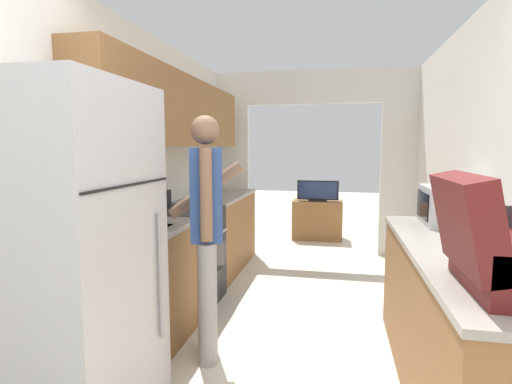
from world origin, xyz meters
TOP-DOWN VIEW (x-y plane):
  - wall_left at (-1.31, 1.96)m, footprint 0.38×6.74m
  - wall_right at (1.39, 1.57)m, footprint 0.06×6.74m
  - wall_far_with_doorway at (0.00, 4.37)m, footprint 3.11×0.06m
  - counter_left at (-1.06, 2.65)m, footprint 0.62×3.13m
  - counter_right at (1.06, 1.19)m, footprint 0.62×2.14m
  - refrigerator at (-0.99, 0.56)m, footprint 0.75×0.82m
  - range_oven at (-1.05, 2.22)m, footprint 0.66×0.75m
  - person at (-0.52, 1.35)m, footprint 0.53×0.45m
  - suitcase at (0.99, 0.53)m, footprint 0.48×0.56m
  - microwave at (1.15, 1.94)m, footprint 0.37×0.44m
  - book_stack at (1.11, 1.25)m, footprint 0.21×0.28m
  - tv_cabinet at (0.05, 5.17)m, footprint 0.78×0.42m
  - television at (0.05, 5.13)m, footprint 0.64×0.16m
  - knife at (-0.99, 2.80)m, footprint 0.07×0.33m

SIDE VIEW (x-z plane):
  - tv_cabinet at x=0.05m, z-range 0.00..0.62m
  - counter_right at x=1.06m, z-range 0.00..0.90m
  - counter_left at x=-1.06m, z-range 0.00..0.90m
  - range_oven at x=-1.05m, z-range -0.06..0.97m
  - television at x=0.05m, z-range 0.61..0.94m
  - refrigerator at x=-0.99m, z-range 0.00..1.79m
  - person at x=-0.52m, z-range 0.06..1.74m
  - knife at x=-0.99m, z-range 0.90..0.92m
  - book_stack at x=1.11m, z-range 0.90..0.95m
  - microwave at x=1.15m, z-range 0.90..1.18m
  - suitcase at x=0.99m, z-range 0.83..1.30m
  - wall_right at x=1.39m, z-range 0.00..2.50m
  - wall_far_with_doorway at x=0.00m, z-range 0.21..2.71m
  - wall_left at x=-1.31m, z-range 0.22..2.72m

